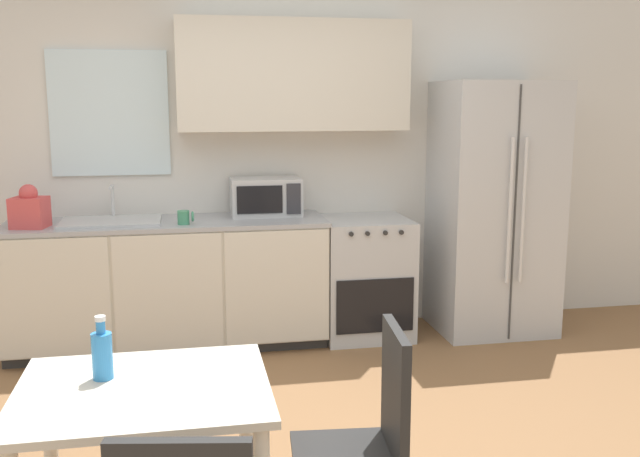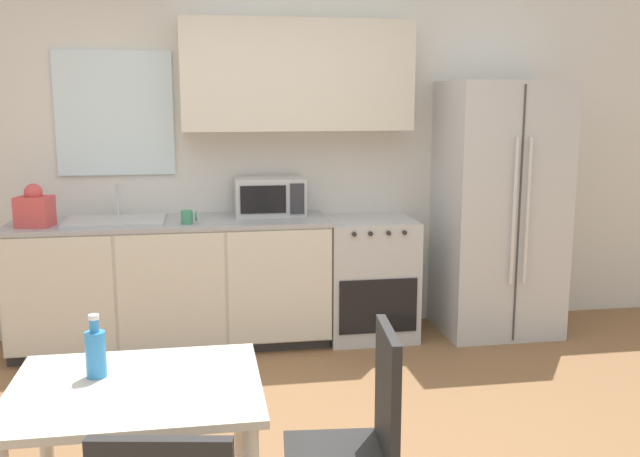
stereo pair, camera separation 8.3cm
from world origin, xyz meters
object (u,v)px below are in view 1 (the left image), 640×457
Objects in this scene: dining_table at (144,419)px; drink_bottle at (102,354)px; refrigerator at (494,208)px; microwave at (266,197)px; coffee_mug at (185,217)px; dining_chair_side at (372,431)px; oven_range at (365,277)px.

drink_bottle is (-0.15, 0.10, 0.22)m from dining_table.
refrigerator is 3.52m from drink_bottle.
coffee_mug is (-0.59, -0.28, -0.09)m from microwave.
refrigerator is 3.73× the size of microwave.
drink_bottle is at bearing -109.63° from microwave.
refrigerator reaches higher than dining_table.
microwave is 2.10× the size of drink_bottle.
coffee_mug is at bearing -176.84° from refrigerator.
refrigerator is 7.83× the size of drink_bottle.
drink_bottle is (-0.31, -2.24, -0.13)m from coffee_mug.
dining_table is at bearing 88.52° from dining_chair_side.
dining_chair_side is at bearing -11.87° from drink_bottle.
dining_table is (-1.47, -2.51, 0.17)m from oven_range.
microwave is at bearing 25.92° from coffee_mug.
refrigerator is 2.02× the size of dining_chair_side.
refrigerator reaches higher than drink_bottle.
oven_range is 1.76× the size of microwave.
coffee_mug is at bearing 82.03° from drink_bottle.
microwave is 2.69m from drink_bottle.
oven_range is 1.42m from coffee_mug.
drink_bottle is at bearing 144.72° from dining_table.
drink_bottle is (-0.98, 0.21, 0.30)m from dining_chair_side.
microwave is 0.66m from coffee_mug.
microwave is 0.56× the size of dining_table.
refrigerator is 17.07× the size of coffee_mug.
microwave is 4.57× the size of coffee_mug.
microwave is 0.54× the size of dining_chair_side.
coffee_mug is 2.57m from dining_chair_side.
oven_range is 2.69m from dining_chair_side.
dining_chair_side is at bearing -122.40° from refrigerator.
oven_range is at bearing -9.31° from microwave.
refrigerator reaches higher than oven_range.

